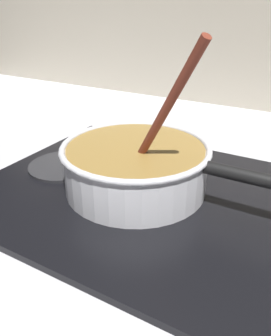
# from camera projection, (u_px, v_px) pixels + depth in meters

# --- Properties ---
(ground) EXTENTS (2.40, 1.60, 0.04)m
(ground) POSITION_uv_depth(u_px,v_px,m) (93.00, 231.00, 0.55)
(ground) COLOR #B7B7BC
(backsplash_wall) EXTENTS (2.40, 0.02, 0.55)m
(backsplash_wall) POSITION_uv_depth(u_px,v_px,m) (238.00, 19.00, 1.03)
(backsplash_wall) COLOR #B2A893
(backsplash_wall) RESTS_ON ground
(hob_plate) EXTENTS (0.56, 0.48, 0.01)m
(hob_plate) POSITION_uv_depth(u_px,v_px,m) (136.00, 190.00, 0.62)
(hob_plate) COLOR black
(hob_plate) RESTS_ON ground
(burner_ring) EXTENTS (0.17, 0.17, 0.01)m
(burner_ring) POSITION_uv_depth(u_px,v_px,m) (136.00, 186.00, 0.62)
(burner_ring) COLOR #592D0C
(burner_ring) RESTS_ON hob_plate
(spare_burner) EXTENTS (0.14, 0.14, 0.01)m
(spare_burner) POSITION_uv_depth(u_px,v_px,m) (63.00, 166.00, 0.70)
(spare_burner) COLOR #262628
(spare_burner) RESTS_ON hob_plate
(cooking_pan) EXTENTS (0.40, 0.27, 0.28)m
(cooking_pan) POSITION_uv_depth(u_px,v_px,m) (136.00, 165.00, 0.60)
(cooking_pan) COLOR silver
(cooking_pan) RESTS_ON hob_plate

